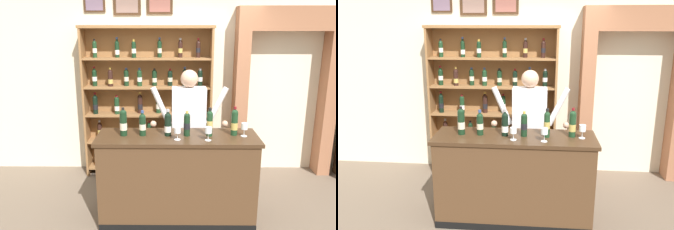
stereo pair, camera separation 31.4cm
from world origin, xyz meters
The scene contains 15 objects.
ground_plane centered at (0.00, 0.00, -0.01)m, with size 14.00×14.00×0.02m, color #6B5B4C.
back_wall centered at (0.00, 1.58, 1.53)m, with size 12.00×0.19×3.06m.
wine_shelf centered at (-0.34, 1.33, 1.15)m, with size 1.90×0.32×2.22m.
archway_doorway centered at (1.68, 1.45, 1.41)m, with size 1.48×0.45×2.48m.
tasting_counter centered at (0.08, 0.00, 0.52)m, with size 1.80×0.59×1.03m.
shopkeeper centered at (0.23, 0.53, 1.06)m, with size 0.99×0.22×1.70m.
tasting_bottle_prosecco centered at (-0.52, 0.01, 1.18)m, with size 0.08×0.08×0.32m.
tasting_bottle_brunello centered at (-0.31, 0.01, 1.16)m, with size 0.08×0.08×0.29m.
tasting_bottle_riserva centered at (-0.03, 0.01, 1.17)m, with size 0.08×0.08×0.30m.
tasting_bottle_super_tuscan centered at (0.18, 0.01, 1.17)m, with size 0.07×0.07×0.28m.
tasting_bottle_chianti centered at (0.43, 0.00, 1.19)m, with size 0.07×0.07×0.32m.
tasting_bottle_grappa centered at (0.71, 0.03, 1.18)m, with size 0.08×0.08×0.33m.
wine_glass_left centered at (0.40, -0.15, 1.14)m, with size 0.08×0.08×0.15m.
wine_glass_center centered at (0.08, -0.14, 1.13)m, with size 0.07×0.07×0.14m.
wine_glass_spare centered at (0.82, -0.01, 1.14)m, with size 0.07×0.07×0.15m.
Camera 2 is at (0.32, -3.63, 2.25)m, focal length 36.76 mm.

